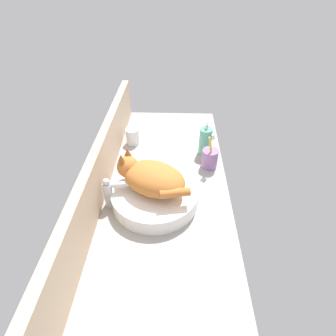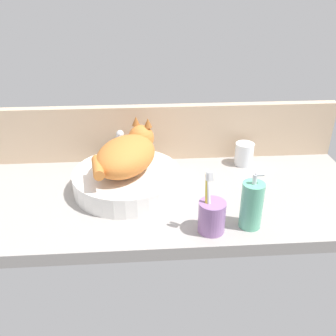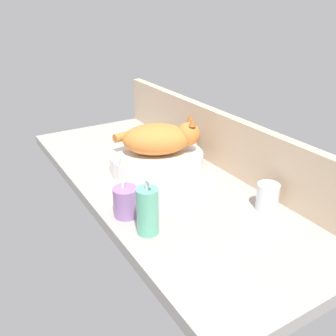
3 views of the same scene
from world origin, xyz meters
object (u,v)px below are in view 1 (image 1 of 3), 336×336
(sink_basin, at_px, (155,195))
(cat, at_px, (151,177))
(faucet, at_px, (111,191))
(water_glass, at_px, (133,137))
(toothbrush_cup, at_px, (210,158))
(soap_dispenser, at_px, (205,141))

(sink_basin, height_order, cat, cat)
(cat, bearing_deg, faucet, 100.55)
(water_glass, bearing_deg, faucet, 177.68)
(cat, relative_size, toothbrush_cup, 1.61)
(soap_dispenser, bearing_deg, sink_basin, 147.12)
(sink_basin, relative_size, water_glass, 4.19)
(sink_basin, distance_m, water_glass, 0.45)
(sink_basin, height_order, faucet, faucet)
(sink_basin, relative_size, soap_dispenser, 2.05)
(soap_dispenser, bearing_deg, faucet, 133.41)
(faucet, bearing_deg, toothbrush_cup, -57.48)
(faucet, height_order, soap_dispenser, soap_dispenser)
(toothbrush_cup, relative_size, water_glass, 2.24)
(soap_dispenser, distance_m, water_glass, 0.39)
(cat, xyz_separation_m, soap_dispenser, (0.34, -0.24, -0.05))
(sink_basin, relative_size, toothbrush_cup, 1.87)
(toothbrush_cup, xyz_separation_m, water_glass, (0.19, 0.39, -0.01))
(cat, bearing_deg, sink_basin, -111.67)
(sink_basin, xyz_separation_m, water_glass, (0.43, 0.15, 0.00))
(cat, distance_m, water_glass, 0.45)
(faucet, bearing_deg, sink_basin, -81.90)
(toothbrush_cup, bearing_deg, faucet, 122.52)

